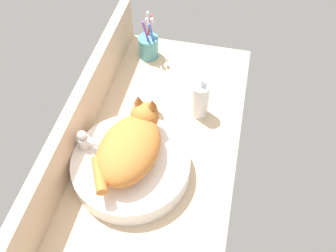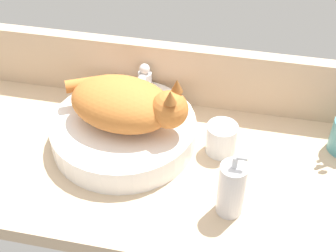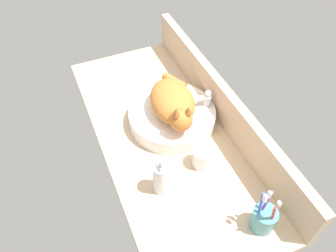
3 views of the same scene
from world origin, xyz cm
name	(u,v)px [view 1 (image 1 of 3)]	position (x,y,z in cm)	size (l,w,h in cm)	color
ground_plane	(152,164)	(0.00, 0.00, -2.00)	(118.85, 52.46, 4.00)	#D1B28E
backsplash_panel	(73,131)	(0.00, 24.43, 8.50)	(118.85, 3.60, 17.00)	#CCAD8C
sink_basin	(131,166)	(-5.18, 4.86, 3.27)	(35.51, 35.51, 6.53)	white
cat	(130,145)	(-3.81, 4.75, 12.29)	(31.79, 20.31, 14.00)	#CC7533
faucet	(88,146)	(-3.46, 18.50, 7.30)	(4.14, 11.86, 13.60)	silver
soap_dispenser	(200,100)	(22.77, -11.39, 6.72)	(5.73, 5.73, 16.51)	silver
toothbrush_cup	(149,46)	(48.18, 13.02, 4.82)	(7.79, 7.79, 18.72)	teal
water_glass	(146,107)	(18.73, 6.57, 3.35)	(7.46, 7.46, 7.80)	white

